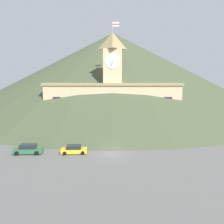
{
  "coord_description": "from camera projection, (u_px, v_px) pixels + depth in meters",
  "views": [
    {
      "loc": [
        0.42,
        -39.14,
        11.94
      ],
      "look_at": [
        0.0,
        8.14,
        5.81
      ],
      "focal_mm": 40.0,
      "sensor_mm": 36.0,
      "label": 1
    }
  ],
  "objects": [
    {
      "name": "car_green_wagon",
      "position": [
        28.0,
        149.0,
        40.43
      ],
      "size": [
        4.7,
        2.35,
        1.55
      ],
      "rotation": [
        0.0,
        0.0,
        0.06
      ],
      "color": "#2D663D",
      "rests_on": "ground"
    },
    {
      "name": "banner_fence",
      "position": [
        112.0,
        129.0,
        55.25
      ],
      "size": [
        27.92,
        0.12,
        2.08
      ],
      "color": "red",
      "rests_on": "ground"
    },
    {
      "name": "car_yellow_coupe",
      "position": [
        74.0,
        150.0,
        40.62
      ],
      "size": [
        4.34,
        2.41,
        1.35
      ],
      "rotation": [
        0.0,
        0.0,
        0.09
      ],
      "color": "yellow",
      "rests_on": "ground"
    },
    {
      "name": "street_lamp_center",
      "position": [
        91.0,
        118.0,
        56.04
      ],
      "size": [
        1.26,
        0.36,
        4.65
      ],
      "color": "black",
      "rests_on": "ground"
    },
    {
      "name": "car_white_taxi",
      "position": [
        45.0,
        135.0,
        51.44
      ],
      "size": [
        4.55,
        2.24,
        1.5
      ],
      "rotation": [
        0.0,
        0.0,
        -0.03
      ],
      "color": "white",
      "rests_on": "ground"
    },
    {
      "name": "hillside_backdrop",
      "position": [
        113.0,
        72.0,
        96.35
      ],
      "size": [
        113.44,
        113.44,
        29.56
      ],
      "primitive_type": "cone",
      "color": "#424C33",
      "rests_on": "ground"
    },
    {
      "name": "street_lamp_far_right",
      "position": [
        140.0,
        116.0,
        55.88
      ],
      "size": [
        1.26,
        0.36,
        5.4
      ],
      "color": "black",
      "rests_on": "ground"
    },
    {
      "name": "civic_building",
      "position": [
        113.0,
        102.0,
        62.55
      ],
      "size": [
        32.95,
        9.81,
        25.79
      ],
      "color": "#C6B289",
      "rests_on": "ground"
    },
    {
      "name": "ground_plane",
      "position": [
        112.0,
        154.0,
        40.35
      ],
      "size": [
        160.0,
        160.0,
        0.0
      ],
      "primitive_type": "plane",
      "color": "#605E5B"
    },
    {
      "name": "pedestrian",
      "position": [
        63.0,
        132.0,
        52.33
      ],
      "size": [
        0.54,
        0.54,
        1.84
      ],
      "rotation": [
        0.0,
        0.0,
        2.11
      ],
      "color": "#4C4C4C",
      "rests_on": "ground"
    }
  ]
}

